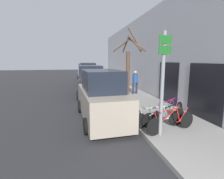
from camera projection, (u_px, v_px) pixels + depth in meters
ground_plane at (96, 99)px, 12.49m from camera, size 80.00×80.00×0.00m
sidewalk_curb at (121, 90)px, 15.69m from camera, size 3.20×32.00×0.15m
building_facade at (141, 55)px, 15.41m from camera, size 0.23×32.00×6.50m
signpost at (162, 82)px, 5.92m from camera, size 0.46×0.15×3.57m
bicycle_0 at (171, 122)px, 6.43m from camera, size 2.18×0.68×0.89m
bicycle_1 at (158, 118)px, 6.86m from camera, size 2.16×0.44×0.86m
bicycle_2 at (164, 117)px, 7.07m from camera, size 2.08×0.58×0.85m
bicycle_3 at (169, 112)px, 7.50m from camera, size 2.16×1.45×0.98m
parked_car_0 at (101, 98)px, 8.00m from camera, size 2.15×4.80×2.34m
parked_car_1 at (91, 82)px, 13.68m from camera, size 2.26×4.64×2.36m
parked_car_2 at (88, 75)px, 18.95m from camera, size 1.97×4.17×2.47m
parked_car_3 at (85, 72)px, 24.47m from camera, size 2.09×4.58×2.27m
pedestrian_near at (135, 81)px, 13.61m from camera, size 0.46×0.40×1.80m
street_tree at (128, 72)px, 9.43m from camera, size 1.70×1.80×4.30m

